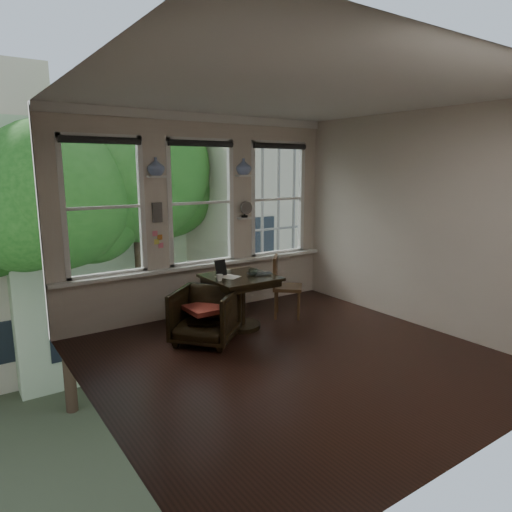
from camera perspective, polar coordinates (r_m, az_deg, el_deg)
ground at (r=5.55m, az=4.52°, el=-12.65°), size 4.50×4.50×0.00m
ceiling at (r=5.15m, az=5.05°, el=19.63°), size 4.50×4.50×0.00m
wall_back at (r=7.01m, az=-6.97°, el=4.99°), size 4.50×0.00×4.50m
wall_front at (r=3.71m, az=27.32°, el=-1.49°), size 4.50×0.00×4.50m
wall_left at (r=4.12m, az=-20.28°, el=0.19°), size 0.00×4.50×4.50m
wall_right at (r=6.78m, az=19.71°, el=4.23°), size 0.00×4.50×4.50m
window_left at (r=6.46m, az=-18.54°, el=5.78°), size 1.10×0.12×1.90m
window_center at (r=6.99m, az=-7.01°, el=6.62°), size 1.10×0.12×1.90m
window_right at (r=7.77m, az=2.58°, el=7.12°), size 1.10×0.12×1.90m
shelf_left at (r=6.58m, az=-12.36°, el=9.67°), size 0.26×0.16×0.03m
shelf_right at (r=7.26m, az=-1.55°, el=10.01°), size 0.26×0.16×0.03m
intercom at (r=6.64m, az=-12.28°, el=5.35°), size 0.14×0.06×0.28m
sticky_notes at (r=6.68m, az=-12.18°, el=2.37°), size 0.16×0.01×0.24m
desk_fan at (r=7.27m, az=-1.44°, el=5.52°), size 0.20×0.20×0.24m
vase_left at (r=6.58m, az=-12.41°, el=10.88°), size 0.24×0.24×0.25m
vase_right at (r=7.25m, az=-1.56°, el=11.11°), size 0.24×0.24×0.25m
table at (r=6.41m, az=-1.97°, el=-5.78°), size 0.90×0.90×0.75m
armchair_left at (r=5.94m, az=-6.37°, el=-7.44°), size 1.08×1.08×0.71m
cushion_red at (r=5.91m, az=-6.39°, el=-6.55°), size 0.45×0.45×0.06m
side_chair_right at (r=6.89m, az=3.99°, el=-3.86°), size 0.59×0.59×0.92m
laptop at (r=6.33m, az=0.49°, el=-2.34°), size 0.41×0.35×0.03m
mug at (r=6.05m, az=-4.57°, el=-2.71°), size 0.09×0.09×0.09m
drinking_glass at (r=6.32m, az=-0.39°, el=-2.04°), size 0.15×0.15×0.10m
tablet at (r=6.33m, az=-4.44°, el=-1.48°), size 0.16×0.08×0.22m
papers at (r=6.28m, az=-3.51°, el=-2.58°), size 0.32×0.36×0.00m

